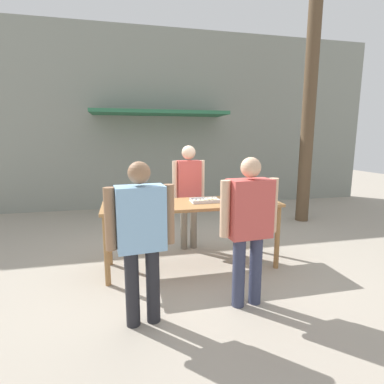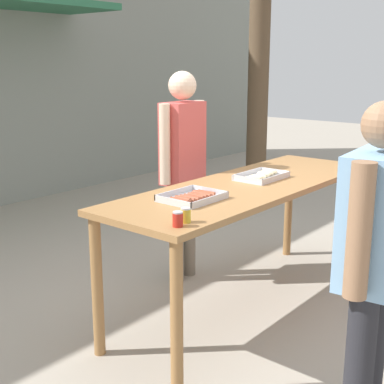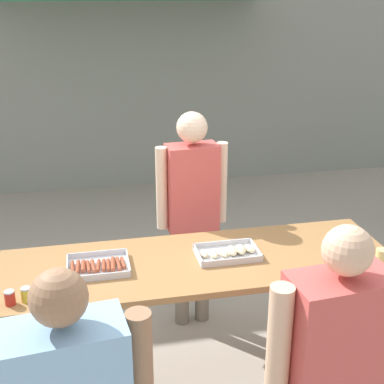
# 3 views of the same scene
# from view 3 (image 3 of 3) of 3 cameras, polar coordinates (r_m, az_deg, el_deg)

# --- Properties ---
(ground_plane) EXTENTS (24.00, 24.00, 0.00)m
(ground_plane) POSITION_cam_3_polar(r_m,az_deg,el_deg) (3.84, 0.66, -19.56)
(ground_plane) COLOR #A39989
(building_facade_back) EXTENTS (12.00, 1.11, 4.50)m
(building_facade_back) POSITION_cam_3_polar(r_m,az_deg,el_deg) (6.85, -6.88, 18.91)
(building_facade_back) COLOR gray
(building_facade_back) RESTS_ON ground
(serving_table) EXTENTS (2.42, 0.77, 0.93)m
(serving_table) POSITION_cam_3_polar(r_m,az_deg,el_deg) (3.36, 0.72, -8.88)
(serving_table) COLOR olive
(serving_table) RESTS_ON ground
(food_tray_sausages) EXTENTS (0.37, 0.30, 0.04)m
(food_tray_sausages) POSITION_cam_3_polar(r_m,az_deg,el_deg) (3.25, -9.98, -7.82)
(food_tray_sausages) COLOR silver
(food_tray_sausages) RESTS_ON serving_table
(food_tray_buns) EXTENTS (0.39, 0.26, 0.06)m
(food_tray_buns) POSITION_cam_3_polar(r_m,az_deg,el_deg) (3.36, 3.97, -6.44)
(food_tray_buns) COLOR silver
(food_tray_buns) RESTS_ON serving_table
(condiment_jar_mustard) EXTENTS (0.06, 0.06, 0.08)m
(condiment_jar_mustard) POSITION_cam_3_polar(r_m,az_deg,el_deg) (3.02, -18.85, -10.63)
(condiment_jar_mustard) COLOR #B22319
(condiment_jar_mustard) RESTS_ON serving_table
(condiment_jar_ketchup) EXTENTS (0.06, 0.06, 0.08)m
(condiment_jar_ketchup) POSITION_cam_3_polar(r_m,az_deg,el_deg) (3.02, -17.27, -10.40)
(condiment_jar_ketchup) COLOR gold
(condiment_jar_ketchup) RESTS_ON serving_table
(beer_cup) EXTENTS (0.07, 0.07, 0.09)m
(beer_cup) POSITION_cam_3_polar(r_m,az_deg,el_deg) (3.44, 19.56, -6.49)
(beer_cup) COLOR #DBC67A
(beer_cup) RESTS_ON serving_table
(person_server_behind_table) EXTENTS (0.53, 0.23, 1.69)m
(person_server_behind_table) POSITION_cam_3_polar(r_m,az_deg,el_deg) (3.92, 0.00, -1.03)
(person_server_behind_table) COLOR #756B5B
(person_server_behind_table) RESTS_ON ground
(person_customer_with_cup) EXTENTS (0.65, 0.29, 1.62)m
(person_customer_with_cup) POSITION_cam_3_polar(r_m,az_deg,el_deg) (2.53, 14.94, -17.38)
(person_customer_with_cup) COLOR #333851
(person_customer_with_cup) RESTS_ON ground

